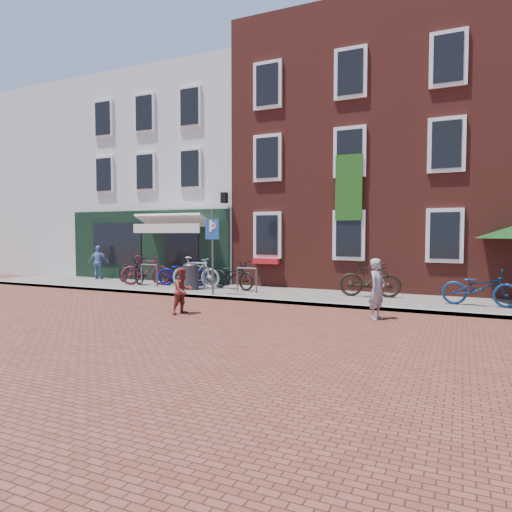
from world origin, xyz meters
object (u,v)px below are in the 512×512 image
at_px(parking_sign, 213,241).
at_px(bicycle_3, 196,272).
at_px(bicycle_2, 183,272).
at_px(bicycle_6, 480,288).
at_px(litter_bin, 191,275).
at_px(woman, 377,289).
at_px(bicycle_1, 146,270).
at_px(bicycle_4, 233,275).
at_px(cafe_person, 99,262).
at_px(bicycle_5, 370,279).
at_px(bicycle_0, 131,271).
at_px(boy, 183,291).

relative_size(parking_sign, bicycle_3, 1.46).
relative_size(bicycle_2, bicycle_6, 1.00).
distance_m(litter_bin, woman, 7.19).
distance_m(bicycle_1, bicycle_3, 2.25).
height_order(bicycle_2, bicycle_4, same).
bearing_deg(bicycle_6, cafe_person, 89.32).
relative_size(woman, bicycle_6, 0.77).
relative_size(bicycle_1, bicycle_4, 0.97).
xyz_separation_m(bicycle_2, bicycle_5, (6.92, -0.08, 0.06)).
bearing_deg(woman, cafe_person, 90.79).
height_order(woman, bicycle_5, woman).
bearing_deg(bicycle_3, litter_bin, -177.63).
bearing_deg(bicycle_6, bicycle_4, 90.61).
relative_size(bicycle_1, bicycle_2, 0.97).
bearing_deg(cafe_person, parking_sign, 136.03).
xyz_separation_m(bicycle_0, bicycle_4, (4.47, 0.02, 0.00)).
xyz_separation_m(bicycle_5, bicycle_6, (3.04, -0.52, -0.06)).
xyz_separation_m(boy, bicycle_3, (-2.18, 4.09, 0.06)).
height_order(bicycle_4, bicycle_5, bicycle_5).
distance_m(boy, bicycle_1, 6.04).
bearing_deg(bicycle_5, bicycle_1, 84.75).
bearing_deg(bicycle_4, woman, -102.65).
bearing_deg(bicycle_6, bicycle_0, 91.85).
bearing_deg(bicycle_4, bicycle_2, 101.24).
bearing_deg(bicycle_1, bicycle_6, -117.24).
bearing_deg(bicycle_5, bicycle_2, 82.24).
bearing_deg(litter_bin, bicycle_2, 137.71).
distance_m(litter_bin, bicycle_0, 3.19).
relative_size(litter_bin, bicycle_6, 0.52).
height_order(parking_sign, boy, parking_sign).
bearing_deg(bicycle_2, bicycle_5, -106.20).
height_order(bicycle_0, bicycle_3, bicycle_3).
xyz_separation_m(boy, bicycle_1, (-4.42, 4.12, 0.06)).
xyz_separation_m(bicycle_1, bicycle_4, (3.64, 0.17, -0.06)).
relative_size(woman, bicycle_0, 0.77).
distance_m(litter_bin, bicycle_3, 0.41).
relative_size(cafe_person, bicycle_5, 0.77).
bearing_deg(bicycle_2, bicycle_3, -130.86).
bearing_deg(bicycle_3, bicycle_6, -97.24).
distance_m(bicycle_0, bicycle_3, 3.08).
distance_m(parking_sign, bicycle_2, 3.04).
distance_m(woman, bicycle_1, 9.51).
distance_m(parking_sign, bicycle_4, 1.92).
relative_size(cafe_person, bicycle_0, 0.75).
height_order(woman, bicycle_2, woman).
height_order(parking_sign, cafe_person, parking_sign).
relative_size(litter_bin, cafe_person, 0.70).
distance_m(boy, bicycle_5, 5.90).
bearing_deg(bicycle_4, boy, -153.92).
bearing_deg(boy, litter_bin, 47.58).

